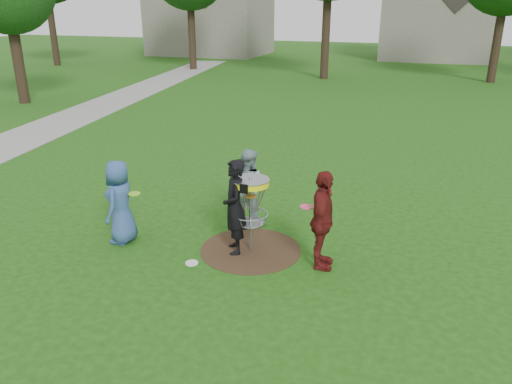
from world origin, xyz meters
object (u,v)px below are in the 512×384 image
(player_black, at_px, (235,207))
(disc_golf_basket, at_px, (250,197))
(player_blue, at_px, (120,202))
(player_maroon, at_px, (322,221))
(player_grey, at_px, (248,187))

(player_black, xyz_separation_m, disc_golf_basket, (0.25, 0.12, 0.17))
(player_blue, bearing_deg, player_black, 91.76)
(player_maroon, height_order, disc_golf_basket, player_maroon)
(player_maroon, bearing_deg, player_black, 81.84)
(player_maroon, distance_m, disc_golf_basket, 1.32)
(player_grey, bearing_deg, player_black, 105.44)
(player_blue, relative_size, player_grey, 1.01)
(player_grey, bearing_deg, disc_golf_basket, 118.36)
(player_black, distance_m, player_maroon, 1.54)
(disc_golf_basket, bearing_deg, player_black, -153.17)
(player_blue, bearing_deg, disc_golf_basket, 93.95)
(player_grey, distance_m, disc_golf_basket, 1.20)
(disc_golf_basket, bearing_deg, player_grey, 111.76)
(player_blue, bearing_deg, player_grey, 122.12)
(player_blue, relative_size, disc_golf_basket, 1.12)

